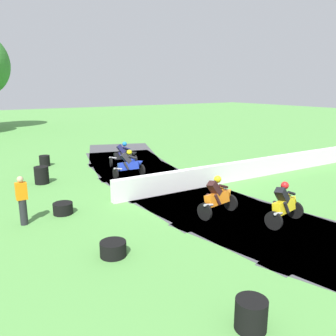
% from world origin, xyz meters
% --- Properties ---
extents(ground_plane, '(120.00, 120.00, 0.00)m').
position_xyz_m(ground_plane, '(0.00, 0.00, 0.00)').
color(ground_plane, '#569947').
extents(track_asphalt, '(7.57, 26.99, 0.01)m').
position_xyz_m(track_asphalt, '(0.72, -0.02, 0.00)').
color(track_asphalt, '#47474C').
rests_on(track_asphalt, ground).
extents(safety_barrier, '(15.87, 0.68, 0.90)m').
position_xyz_m(safety_barrier, '(5.02, -0.12, 0.45)').
color(safety_barrier, white).
rests_on(safety_barrier, ground).
extents(motorcycle_lead_black, '(1.72, 1.08, 1.43)m').
position_xyz_m(motorcycle_lead_black, '(0.32, 5.63, 0.65)').
color(motorcycle_lead_black, black).
rests_on(motorcycle_lead_black, ground).
extents(motorcycle_chase_blue, '(1.70, 0.82, 1.43)m').
position_xyz_m(motorcycle_chase_blue, '(-0.57, 3.21, 0.65)').
color(motorcycle_chase_blue, black).
rests_on(motorcycle_chase_blue, ground).
extents(motorcycle_trailing_orange, '(1.67, 0.93, 1.43)m').
position_xyz_m(motorcycle_trailing_orange, '(-0.26, -3.04, 0.66)').
color(motorcycle_trailing_orange, black).
rests_on(motorcycle_trailing_orange, ground).
extents(motorcycle_fourth_yellow, '(1.68, 0.95, 1.42)m').
position_xyz_m(motorcycle_fourth_yellow, '(1.05, -4.83, 0.66)').
color(motorcycle_fourth_yellow, black).
rests_on(motorcycle_fourth_yellow, ground).
extents(tire_stack_near, '(0.58, 0.58, 0.60)m').
position_xyz_m(tire_stack_near, '(-3.49, 8.04, 0.30)').
color(tire_stack_near, black).
rests_on(tire_stack_near, ground).
extents(tire_stack_mid_a, '(0.64, 0.64, 0.80)m').
position_xyz_m(tire_stack_mid_a, '(-4.51, 4.40, 0.40)').
color(tire_stack_mid_a, black).
rests_on(tire_stack_mid_a, ground).
extents(tire_stack_mid_b, '(0.69, 0.69, 0.40)m').
position_xyz_m(tire_stack_mid_b, '(-4.84, -0.04, 0.20)').
color(tire_stack_mid_b, black).
rests_on(tire_stack_mid_b, ground).
extents(tire_stack_far, '(0.71, 0.71, 0.40)m').
position_xyz_m(tire_stack_far, '(-4.64, -3.88, 0.20)').
color(tire_stack_far, black).
rests_on(tire_stack_far, ground).
extents(tire_stack_extra_a, '(0.61, 0.61, 0.60)m').
position_xyz_m(tire_stack_extra_a, '(-3.67, -7.89, 0.30)').
color(tire_stack_extra_a, black).
rests_on(tire_stack_extra_a, ground).
extents(track_marshal, '(0.34, 0.24, 1.63)m').
position_xyz_m(track_marshal, '(-6.20, -0.32, 0.82)').
color(track_marshal, '#232328').
rests_on(track_marshal, ground).
extents(traffic_cone, '(0.28, 0.28, 0.44)m').
position_xyz_m(traffic_cone, '(5.60, 0.26, 0.22)').
color(traffic_cone, orange).
rests_on(traffic_cone, ground).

